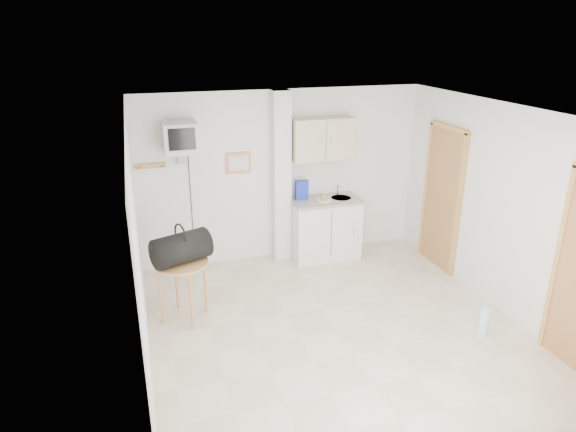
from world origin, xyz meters
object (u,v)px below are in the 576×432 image
object	(u,v)px
water_bottle	(484,321)
crt_television	(181,139)
duffel_bag	(181,248)
round_table	(182,270)

from	to	relation	value
water_bottle	crt_television	bearing A→B (deg)	139.78
crt_television	duffel_bag	xyz separation A→B (m)	(-0.19, -1.25, -1.01)
crt_television	round_table	distance (m)	1.79
duffel_bag	water_bottle	size ratio (longest dim) A/B	2.08
round_table	duffel_bag	world-z (taller)	duffel_bag
duffel_bag	water_bottle	world-z (taller)	duffel_bag
crt_television	water_bottle	xyz separation A→B (m)	(3.03, -2.56, -1.78)
duffel_bag	water_bottle	bearing A→B (deg)	-44.36
water_bottle	duffel_bag	bearing A→B (deg)	157.81
duffel_bag	crt_television	bearing A→B (deg)	59.22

